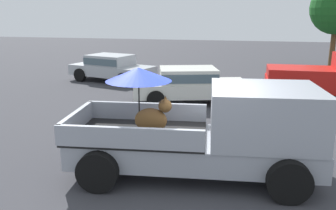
{
  "coord_description": "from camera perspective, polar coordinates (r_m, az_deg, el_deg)",
  "views": [
    {
      "loc": [
        1.12,
        -6.7,
        3.27
      ],
      "look_at": [
        -0.88,
        1.37,
        1.1
      ],
      "focal_mm": 37.03,
      "sensor_mm": 36.0,
      "label": 1
    }
  ],
  "objects": [
    {
      "name": "ground_plane",
      "position": [
        7.54,
        4.08,
        -11.11
      ],
      "size": [
        80.0,
        80.0,
        0.0
      ],
      "primitive_type": "plane",
      "color": "#38383D"
    },
    {
      "name": "parked_sedan_near",
      "position": [
        13.23,
        3.57,
        3.58
      ],
      "size": [
        4.63,
        2.95,
        1.33
      ],
      "rotation": [
        0.0,
        0.0,
        0.3
      ],
      "color": "black",
      "rests_on": "ground"
    },
    {
      "name": "pickup_truck_main",
      "position": [
        7.17,
        7.59,
        -4.13
      ],
      "size": [
        5.24,
        2.76,
        2.22
      ],
      "rotation": [
        0.0,
        0.0,
        0.12
      ],
      "color": "black",
      "rests_on": "ground"
    },
    {
      "name": "parked_sedan_far",
      "position": [
        17.81,
        -9.31,
        6.27
      ],
      "size": [
        4.61,
        2.83,
        1.33
      ],
      "rotation": [
        0.0,
        0.0,
        -0.27
      ],
      "color": "black",
      "rests_on": "ground"
    },
    {
      "name": "pickup_truck_red",
      "position": [
        15.34,
        25.6,
        4.21
      ],
      "size": [
        4.83,
        2.23,
        1.8
      ],
      "rotation": [
        0.0,
        0.0,
        0.02
      ],
      "color": "black",
      "rests_on": "ground"
    }
  ]
}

